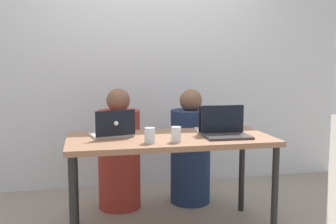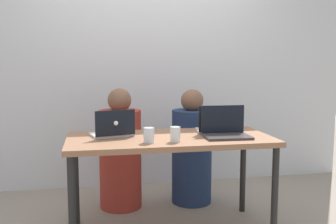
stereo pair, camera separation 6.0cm
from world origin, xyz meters
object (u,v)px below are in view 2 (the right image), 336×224
water_glass_center (176,135)px  laptop_back_right (219,127)px  laptop_front_right (226,130)px  water_glass_left (149,136)px  person_on_left (120,155)px  person_on_right (192,153)px  laptop_back_left (113,130)px

water_glass_center → laptop_back_right: bearing=36.5°
laptop_front_right → water_glass_left: (-0.60, -0.11, -0.00)m
laptop_front_right → laptop_back_right: 0.19m
person_on_left → person_on_right: (0.67, 0.00, -0.01)m
laptop_back_left → water_glass_left: laptop_back_left is taller
laptop_front_right → laptop_back_right: laptop_front_right is taller
laptop_front_right → water_glass_left: 0.61m
person_on_left → laptop_back_right: bearing=154.7°
laptop_back_left → water_glass_center: size_ratio=3.21×
person_on_right → water_glass_center: (-0.33, -0.83, 0.33)m
laptop_front_right → laptop_back_left: size_ratio=0.99×
person_on_left → laptop_back_left: (-0.09, -0.53, 0.32)m
person_on_right → laptop_back_left: size_ratio=3.08×
person_on_left → laptop_back_right: (0.75, -0.52, 0.32)m
person_on_right → water_glass_left: (-0.52, -0.82, 0.33)m
laptop_front_right → water_glass_left: laptop_front_right is taller
person_on_right → water_glass_center: bearing=61.8°
person_on_left → laptop_back_left: bearing=89.7°
person_on_right → laptop_front_right: (0.08, -0.71, 0.33)m
laptop_back_left → water_glass_left: 0.38m
person_on_left → laptop_front_right: person_on_left is taller
person_on_left → laptop_back_left: person_on_left is taller
person_on_left → water_glass_left: (0.15, -0.82, 0.32)m
laptop_back_right → person_on_left: bearing=-27.2°
laptop_front_right → water_glass_left: bearing=-167.6°
person_on_left → water_glass_left: size_ratio=10.14×
laptop_back_right → water_glass_center: 0.52m
laptop_back_left → water_glass_center: laptop_back_left is taller
person_on_right → water_glass_left: 1.03m
person_on_right → water_glass_center: 0.95m
laptop_back_left → person_on_right: bearing=-158.9°
laptop_back_right → laptop_front_right: bearing=95.1°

